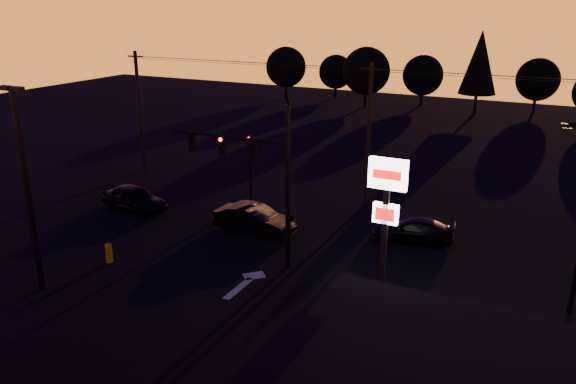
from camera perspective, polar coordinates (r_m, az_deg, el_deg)
name	(u,v)px	position (r m, az deg, el deg)	size (l,w,h in m)	color
ground	(217,296)	(25.50, -7.20, -10.40)	(120.00, 120.00, 0.00)	black
lane_arrow	(246,282)	(26.49, -4.27, -9.11)	(1.20, 3.10, 0.01)	beige
traffic_signal_mast	(258,166)	(26.78, -3.07, 2.63)	(6.79, 0.52, 8.58)	black
secondary_signal	(250,159)	(35.95, -3.89, 3.39)	(0.30, 0.31, 4.35)	black
parking_lot_light	(25,178)	(26.36, -25.14, 1.33)	(1.25, 0.30, 9.14)	black
pylon_sign	(386,206)	(21.92, 9.93, -1.40)	(1.50, 0.28, 6.80)	black
utility_pole_0	(140,111)	(43.94, -14.81, 7.95)	(1.40, 0.26, 9.00)	black
utility_pole_1	(369,135)	(34.92, 8.18, 5.71)	(1.40, 0.26, 9.00)	black
power_wires	(372,70)	(34.25, 8.50, 12.20)	(36.00, 1.22, 0.07)	black
bollard	(109,253)	(29.50, -17.73, -5.94)	(0.32, 0.32, 0.96)	#ADAD00
tree_0	(286,67)	(77.08, -0.20, 12.57)	(5.36, 5.36, 6.74)	black
tree_1	(336,72)	(77.40, 4.88, 12.07)	(4.54, 4.54, 5.71)	black
tree_2	(366,71)	(70.55, 7.95, 12.08)	(5.77, 5.78, 7.26)	black
tree_3	(423,75)	(72.78, 13.54, 11.45)	(4.95, 4.95, 6.22)	black
tree_4	(480,62)	(68.31, 18.89, 12.37)	(4.18, 4.18, 9.50)	black
tree_5	(538,80)	(72.91, 24.04, 10.38)	(4.95, 4.95, 6.22)	black
car_left	(134,198)	(36.27, -15.37, -0.58)	(1.82, 4.51, 1.54)	black
car_mid	(254,219)	(31.62, -3.44, -2.78)	(1.64, 4.69, 1.55)	black
car_right	(413,230)	(31.20, 12.56, -3.80)	(1.79, 4.39, 1.27)	black
suv_parked	(352,369)	(19.74, 6.49, -17.40)	(2.50, 5.42, 1.51)	black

